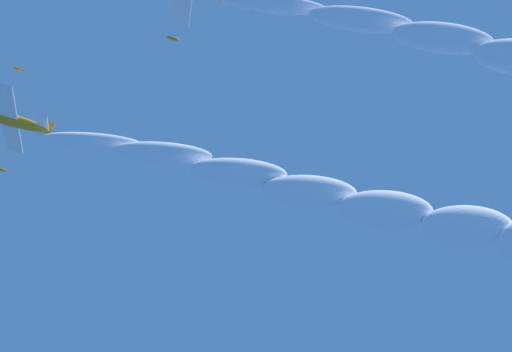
% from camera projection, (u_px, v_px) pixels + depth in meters
% --- Properties ---
extents(airplane_lead, '(8.54, 8.87, 4.47)m').
position_uv_depth(airplane_lead, '(5.00, 118.00, 65.58)').
color(airplane_lead, orange).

